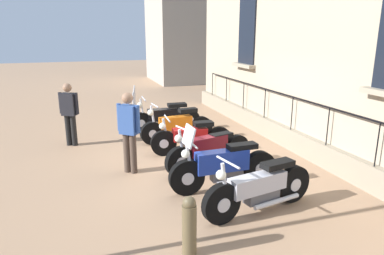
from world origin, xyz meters
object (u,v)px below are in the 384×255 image
Objects in this scene: crowd_barrier at (134,104)px; motorcycle_silver at (260,189)px; motorcycle_red at (191,138)px; bollard at (189,226)px; pedestrian_walking at (69,111)px; motorcycle_black at (166,117)px; motorcycle_orange at (177,127)px; motorcycle_maroon at (209,150)px; pedestrian_standing at (129,128)px; motorcycle_blue at (223,167)px.

motorcycle_silver is at bearing 97.20° from crowd_barrier.
motorcycle_red is 2.40× the size of bollard.
motorcycle_black is at bearing -168.88° from pedestrian_walking.
motorcycle_maroon is at bearing 92.57° from motorcycle_orange.
bollard is (1.32, 3.85, 0.03)m from motorcycle_red.
motorcycle_black is 1.29× the size of pedestrian_walking.
motorcycle_black is 3.29m from pedestrian_standing.
crowd_barrier reaches higher than motorcycle_red.
pedestrian_walking is at bearing -11.31° from motorcycle_orange.
motorcycle_black is 1.14× the size of crowd_barrier.
crowd_barrier reaches higher than motorcycle_maroon.
motorcycle_orange reaches higher than motorcycle_maroon.
motorcycle_black reaches higher than bollard.
crowd_barrier is (0.65, -1.65, 0.14)m from motorcycle_black.
motorcycle_blue reaches higher than motorcycle_black.
motorcycle_blue is at bearing 90.18° from motorcycle_black.
motorcycle_orange is at bearing -87.43° from motorcycle_maroon.
motorcycle_maroon is 1.30× the size of pedestrian_walking.
motorcycle_orange is 2.81m from crowd_barrier.
bollard is 5.67m from pedestrian_walking.
motorcycle_blue is at bearing 125.86° from pedestrian_walking.
pedestrian_walking reaches higher than motorcycle_maroon.
motorcycle_maroon is at bearing 92.36° from motorcycle_black.
motorcycle_black is 2.77m from pedestrian_walking.
motorcycle_silver is (-0.22, 5.25, -0.01)m from motorcycle_black.
motorcycle_orange is at bearing -86.85° from motorcycle_red.
motorcycle_black is 2.49× the size of bollard.
crowd_barrier is 1.07× the size of pedestrian_standing.
motorcycle_orange is 4.18m from motorcycle_silver.
pedestrian_walking is (2.90, -4.72, 0.51)m from motorcycle_silver.
motorcycle_black is 0.98× the size of motorcycle_silver.
motorcycle_orange is 1.02× the size of motorcycle_red.
motorcycle_blue is at bearing 89.59° from motorcycle_orange.
motorcycle_red is 4.07m from bollard.
motorcycle_maroon is 1.04m from motorcycle_blue.
motorcycle_maroon is at bearing -116.20° from bollard.
pedestrian_standing is (1.55, 1.80, 0.57)m from motorcycle_orange.
motorcycle_red is 1.09m from motorcycle_maroon.
motorcycle_blue is 1.32× the size of pedestrian_walking.
motorcycle_red reaches higher than bollard.
motorcycle_orange is at bearing -87.45° from motorcycle_silver.
bollard is (0.58, 7.63, -0.14)m from crowd_barrier.
bollard is at bearing 63.80° from motorcycle_maroon.
bollard is at bearing 75.56° from motorcycle_orange.
motorcycle_blue reaches higher than bollard.
pedestrian_standing reaches higher than crowd_barrier.
motorcycle_red is at bearing -108.95° from bollard.
motorcycle_black reaches higher than motorcycle_maroon.
motorcycle_blue is at bearing -78.18° from motorcycle_silver.
motorcycle_orange is 1.06m from motorcycle_red.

